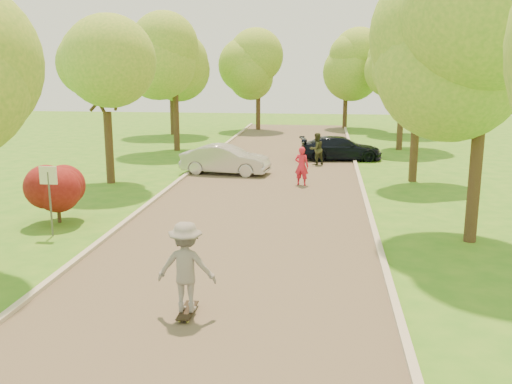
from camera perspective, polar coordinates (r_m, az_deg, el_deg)
The scene contains 21 objects.
ground at distance 13.21m, azimuth -4.33°, elevation -10.34°, with size 100.00×100.00×0.00m, color #31771C.
road at distance 20.72m, azimuth -0.03°, elevation -1.76°, with size 8.00×60.00×0.01m, color #4C4438.
curb_left at distance 21.56m, azimuth -10.77°, elevation -1.26°, with size 0.18×60.00×0.12m, color #B2AD9E.
curb_right at distance 20.62m, azimuth 11.22°, elevation -1.91°, with size 0.18×60.00×0.12m, color #B2AD9E.
street_sign at distance 18.29m, azimuth -20.00°, elevation 0.55°, with size 0.55×0.06×2.17m.
red_shrub at distance 19.91m, azimuth -19.26°, elevation 0.17°, with size 1.70×1.70×1.95m.
tree_l_midb at distance 25.66m, azimuth -14.45°, elevation 10.97°, with size 4.30×4.20×6.62m.
tree_l_far at distance 35.06m, azimuth -7.82°, elevation 13.02°, with size 4.92×4.80×7.79m.
tree_r_mida at distance 17.53m, azimuth 22.71°, elevation 12.95°, with size 5.13×5.00×7.95m.
tree_r_midb at distance 26.25m, azimuth 16.41°, elevation 11.53°, with size 4.51×4.40×7.01m.
tree_r_far at distance 36.25m, azimuth 14.97°, elevation 13.27°, with size 5.33×5.20×8.34m.
tree_bg_a at distance 43.40m, azimuth -8.21°, elevation 12.70°, with size 5.12×5.00×7.72m.
tree_bg_b at distance 44.30m, azimuth 14.84°, elevation 12.70°, with size 5.12×5.00×7.95m.
tree_bg_c at distance 46.22m, azimuth 0.49°, elevation 12.44°, with size 4.92×4.80×7.33m.
tree_bg_d at distance 47.96m, azimuth 9.33°, elevation 12.64°, with size 5.12×5.00×7.72m.
silver_sedan at distance 27.44m, azimuth -3.08°, elevation 3.26°, with size 1.48×4.23×1.39m, color #B6B5BA.
dark_sedan at distance 31.84m, azimuth 8.47°, elevation 4.35°, with size 1.82×4.49×1.30m, color black.
longboard at distance 12.28m, azimuth -6.87°, elevation -11.70°, with size 0.28×0.98×0.11m.
skateboarder at distance 11.91m, azimuth -6.99°, elevation -7.43°, with size 1.23×0.71×1.91m, color gray.
person_striped at distance 24.81m, azimuth 4.59°, elevation 2.60°, with size 0.62×0.41×1.70m, color red.
person_olive at distance 30.02m, azimuth 6.07°, elevation 4.30°, with size 0.82×0.64×1.69m, color #2F331F.
Camera 1 is at (2.45, -11.92, 5.14)m, focal length 40.00 mm.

